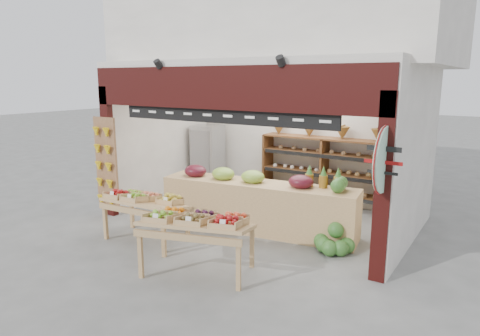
% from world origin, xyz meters
% --- Properties ---
extents(ground, '(60.00, 60.00, 0.00)m').
position_xyz_m(ground, '(0.00, 0.00, 0.00)').
color(ground, slate).
rests_on(ground, ground).
extents(shop_structure, '(6.36, 5.12, 5.40)m').
position_xyz_m(shop_structure, '(0.00, 1.61, 3.92)').
color(shop_structure, white).
rests_on(shop_structure, ground).
extents(banana_board, '(0.60, 0.15, 1.80)m').
position_xyz_m(banana_board, '(-2.73, -1.17, 1.12)').
color(banana_board, '#956744').
rests_on(banana_board, ground).
extents(gift_sign, '(0.04, 0.93, 0.92)m').
position_xyz_m(gift_sign, '(2.75, -1.15, 1.75)').
color(gift_sign, '#C3F5D5').
rests_on(gift_sign, ground).
extents(back_shelving, '(2.90, 0.48, 1.80)m').
position_xyz_m(back_shelving, '(0.71, 1.96, 1.09)').
color(back_shelving, brown).
rests_on(back_shelving, ground).
extents(refrigerator, '(0.70, 0.70, 1.67)m').
position_xyz_m(refrigerator, '(-2.26, 1.63, 0.84)').
color(refrigerator, '#AFB1B6').
rests_on(refrigerator, ground).
extents(cardboard_stack, '(1.05, 0.86, 0.68)m').
position_xyz_m(cardboard_stack, '(-1.05, 0.82, 0.25)').
color(cardboard_stack, beige).
rests_on(cardboard_stack, ground).
extents(mid_counter, '(3.75, 1.21, 1.14)m').
position_xyz_m(mid_counter, '(0.28, -0.22, 0.50)').
color(mid_counter, tan).
rests_on(mid_counter, ground).
extents(display_table_left, '(1.47, 0.89, 0.92)m').
position_xyz_m(display_table_left, '(-1.22, -1.66, 0.70)').
color(display_table_left, tan).
rests_on(display_table_left, ground).
extents(display_table_right, '(1.75, 1.30, 1.00)m').
position_xyz_m(display_table_right, '(0.46, -2.23, 0.79)').
color(display_table_right, tan).
rests_on(display_table_right, ground).
extents(watermelon_pile, '(0.69, 0.66, 0.50)m').
position_xyz_m(watermelon_pile, '(1.86, -0.40, 0.19)').
color(watermelon_pile, '#1E4C19').
rests_on(watermelon_pile, ground).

